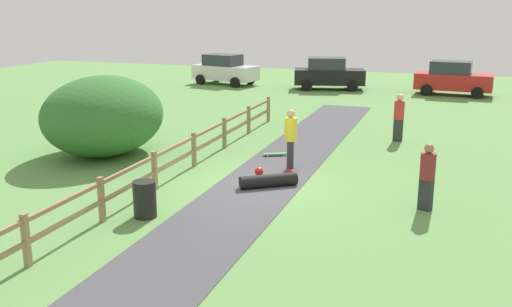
{
  "coord_description": "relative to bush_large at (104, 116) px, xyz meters",
  "views": [
    {
      "loc": [
        5.03,
        -14.83,
        4.99
      ],
      "look_at": [
        -0.0,
        -0.21,
        1.0
      ],
      "focal_mm": 40.47,
      "sensor_mm": 36.0,
      "label": 1
    }
  ],
  "objects": [
    {
      "name": "skateboard_loose",
      "position": [
        5.59,
        1.64,
        -1.27
      ],
      "size": [
        0.8,
        0.56,
        0.08
      ],
      "color": "#338C4C",
      "rests_on": "asphalt_path"
    },
    {
      "name": "asphalt_path",
      "position": [
        6.12,
        -1.67,
        -1.34
      ],
      "size": [
        2.4,
        28.0,
        0.02
      ],
      "primitive_type": "cube",
      "color": "#47474C",
      "rests_on": "ground_plane"
    },
    {
      "name": "parked_car_white",
      "position": [
        -2.89,
        18.08,
        -0.39
      ],
      "size": [
        4.47,
        2.7,
        1.92
      ],
      "color": "silver",
      "rests_on": "ground_plane"
    },
    {
      "name": "skater_fallen",
      "position": [
        6.39,
        -1.66,
        -1.15
      ],
      "size": [
        1.56,
        1.53,
        0.36
      ],
      "color": "black",
      "rests_on": "asphalt_path"
    },
    {
      "name": "wooden_fence",
      "position": [
        3.52,
        -1.67,
        -0.69
      ],
      "size": [
        0.12,
        18.12,
        1.1
      ],
      "color": "#997A51",
      "rests_on": "ground_plane"
    },
    {
      "name": "ground_plane",
      "position": [
        6.12,
        -1.67,
        -1.35
      ],
      "size": [
        60.0,
        60.0,
        0.0
      ],
      "primitive_type": "plane",
      "color": "#60934C"
    },
    {
      "name": "skater_riding",
      "position": [
        6.55,
        0.1,
        -0.26
      ],
      "size": [
        0.46,
        0.82,
        1.91
      ],
      "color": "#B23326",
      "rests_on": "asphalt_path"
    },
    {
      "name": "trash_bin",
      "position": [
        4.32,
        -4.91,
        -0.9
      ],
      "size": [
        0.56,
        0.56,
        0.9
      ],
      "primitive_type": "cylinder",
      "color": "black",
      "rests_on": "ground_plane"
    },
    {
      "name": "bystander_maroon",
      "position": [
        10.71,
        -2.19,
        -0.41
      ],
      "size": [
        0.51,
        0.51,
        1.71
      ],
      "color": "#2D2D33",
      "rests_on": "ground_plane"
    },
    {
      "name": "parked_car_black",
      "position": [
        3.91,
        18.06,
        -0.39
      ],
      "size": [
        4.49,
        2.75,
        1.92
      ],
      "color": "black",
      "rests_on": "ground_plane"
    },
    {
      "name": "parked_car_red",
      "position": [
        11.07,
        18.08,
        -0.39
      ],
      "size": [
        4.32,
        2.25,
        1.92
      ],
      "color": "red",
      "rests_on": "ground_plane"
    },
    {
      "name": "bush_large",
      "position": [
        0.0,
        0.0,
        0.0
      ],
      "size": [
        3.84,
        4.61,
        2.71
      ],
      "primitive_type": "ellipsoid",
      "color": "#33702D",
      "rests_on": "ground_plane"
    },
    {
      "name": "bystander_red",
      "position": [
        9.3,
        5.32,
        -0.37
      ],
      "size": [
        0.53,
        0.53,
        1.78
      ],
      "color": "#2D2D33",
      "rests_on": "ground_plane"
    }
  ]
}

